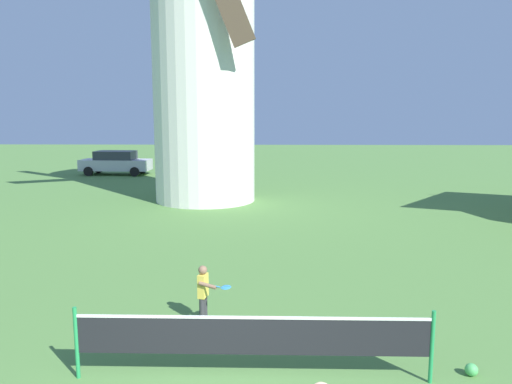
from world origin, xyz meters
The scene contains 6 objects.
windmill centered at (-2.22, 17.03, 7.60)m, with size 9.89×5.20×16.31m.
tennis_net centered at (0.42, 1.80, 0.68)m, with size 5.23×0.06×1.10m.
player_far centered at (-0.54, 3.78, 0.63)m, with size 0.66×0.59×1.10m.
stray_ball centered at (3.68, 2.00, 0.10)m, with size 0.19×0.19×0.19m, color #4CB259.
parked_car_silver centered at (-9.38, 26.67, 0.81)m, with size 4.53×2.03×1.56m.
parked_car_green centered at (-3.80, 27.39, 0.81)m, with size 3.98×2.14×1.56m.
Camera 1 is at (0.63, -4.79, 3.85)m, focal length 33.98 mm.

